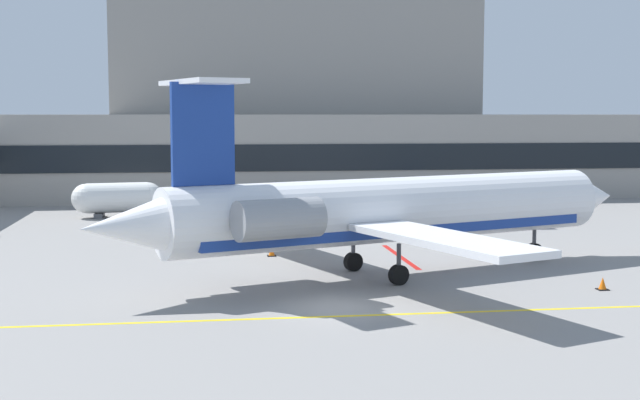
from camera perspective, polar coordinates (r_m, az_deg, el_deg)
The scene contains 7 objects.
ground at distance 34.15m, azimuth 0.92°, elevation -7.13°, with size 120.00×120.00×0.11m.
terminal_building at distance 81.77m, azimuth -0.19°, elevation 5.82°, with size 72.11×15.15×21.15m.
regional_jet at distance 39.99m, azimuth 4.35°, elevation -0.70°, with size 27.67×22.09×8.91m.
pushback_tractor at distance 60.54m, azimuth 13.23°, elevation -0.74°, with size 2.35×3.80×1.98m.
fuel_tank at distance 64.89m, azimuth -13.21°, elevation 0.13°, with size 6.50×2.88×2.54m.
safety_cone_bravo at distance 39.21m, azimuth 18.13°, elevation -5.30°, with size 0.47×0.47×0.55m.
safety_cone_charlie at distance 46.09m, azimuth -3.21°, elevation -3.41°, with size 0.47×0.47×0.55m.
Camera 1 is at (-5.19, -32.90, 7.52)m, focal length 48.55 mm.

